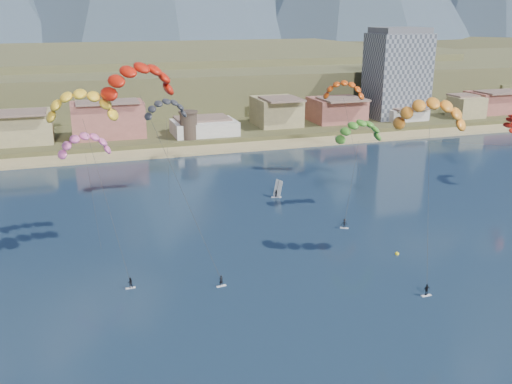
% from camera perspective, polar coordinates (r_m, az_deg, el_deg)
% --- Properties ---
extents(ground, '(2400.00, 2400.00, 0.00)m').
position_cam_1_polar(ground, '(75.05, 7.83, -14.44)').
color(ground, '#0D1E32').
rests_on(ground, ground).
extents(beach, '(2200.00, 12.00, 0.90)m').
position_cam_1_polar(beach, '(170.01, -7.76, 4.02)').
color(beach, tan).
rests_on(beach, ground).
extents(land, '(2200.00, 900.00, 4.00)m').
position_cam_1_polar(land, '(618.80, -15.73, 13.26)').
color(land, brown).
rests_on(land, ground).
extents(foothills, '(940.00, 210.00, 18.00)m').
position_cam_1_polar(foothills, '(295.41, -8.08, 11.46)').
color(foothills, brown).
rests_on(foothills, ground).
extents(town, '(400.00, 24.00, 12.00)m').
position_cam_1_polar(town, '(181.96, -21.36, 6.37)').
color(town, silver).
rests_on(town, ground).
extents(apartment_tower, '(20.00, 16.00, 32.00)m').
position_cam_1_polar(apartment_tower, '(218.21, 13.83, 11.35)').
color(apartment_tower, gray).
rests_on(apartment_tower, ground).
extents(watchtower, '(5.82, 5.82, 8.60)m').
position_cam_1_polar(watchtower, '(177.32, -6.72, 6.65)').
color(watchtower, '#47382D').
rests_on(watchtower, ground).
extents(kitesurfer_red, '(16.13, 19.06, 34.72)m').
position_cam_1_polar(kitesurfer_red, '(91.14, -11.57, 11.35)').
color(kitesurfer_red, silver).
rests_on(kitesurfer_red, ground).
extents(kitesurfer_yellow, '(11.59, 14.32, 29.84)m').
position_cam_1_polar(kitesurfer_yellow, '(91.38, -16.97, 8.64)').
color(kitesurfer_yellow, silver).
rests_on(kitesurfer_yellow, ground).
extents(kitesurfer_orange, '(13.27, 16.80, 28.90)m').
position_cam_1_polar(kitesurfer_orange, '(93.32, 17.00, 7.88)').
color(kitesurfer_orange, silver).
rests_on(kitesurfer_orange, ground).
extents(kitesurfer_green, '(13.25, 12.21, 20.87)m').
position_cam_1_polar(kitesurfer_green, '(117.31, 10.24, 6.25)').
color(kitesurfer_green, silver).
rests_on(kitesurfer_green, ground).
extents(distant_kite_pink, '(10.16, 6.74, 20.86)m').
position_cam_1_polar(distant_kite_pink, '(105.27, -16.70, 4.92)').
color(distant_kite_pink, '#262626').
rests_on(distant_kite_pink, ground).
extents(distant_kite_dark, '(10.23, 6.56, 23.06)m').
position_cam_1_polar(distant_kite_dark, '(126.25, -8.96, 8.50)').
color(distant_kite_dark, '#262626').
rests_on(distant_kite_dark, ground).
extents(distant_kite_orange, '(11.08, 8.15, 24.92)m').
position_cam_1_polar(distant_kite_orange, '(143.28, 8.73, 10.29)').
color(distant_kite_orange, '#262626').
rests_on(distant_kite_orange, ground).
extents(distant_kite_red, '(7.43, 9.36, 18.37)m').
position_cam_1_polar(distant_kite_red, '(146.55, 24.12, 6.55)').
color(distant_kite_red, '#262626').
rests_on(distant_kite_red, ground).
extents(windsurfer, '(2.30, 2.52, 3.91)m').
position_cam_1_polar(windsurfer, '(127.21, 2.10, 0.01)').
color(windsurfer, silver).
rests_on(windsurfer, ground).
extents(buoy, '(0.69, 0.69, 0.69)m').
position_cam_1_polar(buoy, '(100.98, 13.83, -5.98)').
color(buoy, yellow).
rests_on(buoy, ground).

